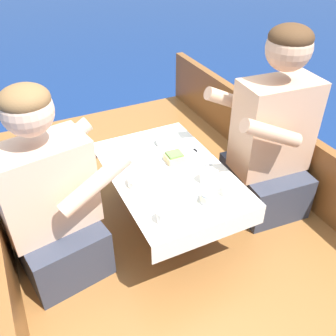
# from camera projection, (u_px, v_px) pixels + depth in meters

# --- Properties ---
(ground_plane) EXTENTS (60.00, 60.00, 0.00)m
(ground_plane) POSITION_uv_depth(u_px,v_px,m) (163.00, 251.00, 2.30)
(ground_plane) COLOR navy
(boat_deck) EXTENTS (1.72, 2.84, 0.28)m
(boat_deck) POSITION_uv_depth(u_px,v_px,m) (163.00, 235.00, 2.21)
(boat_deck) COLOR brown
(boat_deck) RESTS_ON ground_plane
(gunwale_starboard) EXTENTS (0.06, 2.84, 0.40)m
(gunwale_starboard) POSITION_uv_depth(u_px,v_px,m) (284.00, 153.00, 2.31)
(gunwale_starboard) COLOR brown
(gunwale_starboard) RESTS_ON boat_deck
(cockpit_table) EXTENTS (0.56, 0.85, 0.37)m
(cockpit_table) POSITION_uv_depth(u_px,v_px,m) (168.00, 178.00, 1.89)
(cockpit_table) COLOR #B2B2B7
(cockpit_table) RESTS_ON boat_deck
(person_port) EXTENTS (0.57, 0.52, 0.94)m
(person_port) POSITION_uv_depth(u_px,v_px,m) (51.00, 204.00, 1.66)
(person_port) COLOR #333847
(person_port) RESTS_ON boat_deck
(person_starboard) EXTENTS (0.55, 0.48, 1.03)m
(person_starboard) POSITION_uv_depth(u_px,v_px,m) (271.00, 141.00, 2.00)
(person_starboard) COLOR #333847
(person_starboard) RESTS_ON boat_deck
(plate_sandwich) EXTENTS (0.19, 0.19, 0.01)m
(plate_sandwich) POSITION_uv_depth(u_px,v_px,m) (174.00, 162.00, 1.93)
(plate_sandwich) COLOR white
(plate_sandwich) RESTS_ON cockpit_table
(plate_bread) EXTENTS (0.16, 0.16, 0.01)m
(plate_bread) POSITION_uv_depth(u_px,v_px,m) (181.00, 195.00, 1.71)
(plate_bread) COLOR white
(plate_bread) RESTS_ON cockpit_table
(sandwich) EXTENTS (0.09, 0.09, 0.05)m
(sandwich) POSITION_uv_depth(u_px,v_px,m) (174.00, 157.00, 1.91)
(sandwich) COLOR #E0BC7F
(sandwich) RESTS_ON plate_sandwich
(bowl_port_near) EXTENTS (0.11, 0.11, 0.04)m
(bowl_port_near) POSITION_uv_depth(u_px,v_px,m) (167.00, 141.00, 2.06)
(bowl_port_near) COLOR white
(bowl_port_near) RESTS_ON cockpit_table
(bowl_starboard_near) EXTENTS (0.12, 0.12, 0.04)m
(bowl_starboard_near) POSITION_uv_depth(u_px,v_px,m) (141.00, 180.00, 1.77)
(bowl_starboard_near) COLOR white
(bowl_starboard_near) RESTS_ON cockpit_table
(coffee_cup_port) EXTENTS (0.10, 0.07, 0.05)m
(coffee_cup_port) POSITION_uv_depth(u_px,v_px,m) (231.00, 190.00, 1.70)
(coffee_cup_port) COLOR white
(coffee_cup_port) RESTS_ON cockpit_table
(coffee_cup_starboard) EXTENTS (0.10, 0.07, 0.05)m
(coffee_cup_starboard) POSITION_uv_depth(u_px,v_px,m) (165.00, 216.00, 1.56)
(coffee_cup_starboard) COLOR white
(coffee_cup_starboard) RESTS_ON cockpit_table
(coffee_cup_center) EXTENTS (0.10, 0.07, 0.07)m
(coffee_cup_center) POSITION_uv_depth(u_px,v_px,m) (208.00, 175.00, 1.78)
(coffee_cup_center) COLOR white
(coffee_cup_center) RESTS_ON cockpit_table
(tin_can) EXTENTS (0.07, 0.07, 0.05)m
(tin_can) POSITION_uv_depth(u_px,v_px,m) (208.00, 198.00, 1.66)
(tin_can) COLOR silver
(tin_can) RESTS_ON cockpit_table
(utensil_spoon_port) EXTENTS (0.17, 0.06, 0.01)m
(utensil_spoon_port) POSITION_uv_depth(u_px,v_px,m) (133.00, 146.00, 2.05)
(utensil_spoon_port) COLOR silver
(utensil_spoon_port) RESTS_ON cockpit_table
(utensil_spoon_starboard) EXTENTS (0.16, 0.08, 0.01)m
(utensil_spoon_starboard) POSITION_uv_depth(u_px,v_px,m) (139.00, 149.00, 2.03)
(utensil_spoon_starboard) COLOR silver
(utensil_spoon_starboard) RESTS_ON cockpit_table
(utensil_fork_starboard) EXTENTS (0.02, 0.17, 0.00)m
(utensil_fork_starboard) POSITION_uv_depth(u_px,v_px,m) (200.00, 155.00, 1.98)
(utensil_fork_starboard) COLOR silver
(utensil_fork_starboard) RESTS_ON cockpit_table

